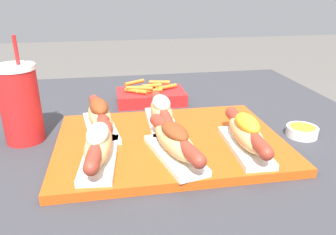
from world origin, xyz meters
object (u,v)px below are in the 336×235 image
object	(u,v)px
serving_tray	(170,142)
drink_cup	(20,104)
hot_dog_1	(174,142)
hot_dog_4	(161,112)
hot_dog_2	(246,134)
sauce_bowl	(302,131)
hot_dog_3	(100,116)
fries_basket	(151,96)
hot_dog_0	(99,145)

from	to	relation	value
serving_tray	drink_cup	xyz separation A→B (m)	(-0.31, 0.08, 0.08)
hot_dog_1	hot_dog_4	size ratio (longest dim) A/B	0.98
serving_tray	hot_dog_2	world-z (taller)	hot_dog_2
sauce_bowl	drink_cup	distance (m)	0.63
hot_dog_3	fries_basket	distance (m)	0.26
drink_cup	hot_dog_4	bearing A→B (deg)	-1.65
serving_tray	fries_basket	bearing A→B (deg)	90.90
hot_dog_1	sauce_bowl	size ratio (longest dim) A/B	3.02
hot_dog_0	hot_dog_3	xyz separation A→B (m)	(-0.00, 0.14, 0.00)
hot_dog_1	hot_dog_4	distance (m)	0.16
serving_tray	hot_dog_4	xyz separation A→B (m)	(-0.01, 0.07, 0.04)
hot_dog_4	sauce_bowl	world-z (taller)	hot_dog_4
hot_dog_0	drink_cup	bearing A→B (deg)	136.89
hot_dog_4	fries_basket	world-z (taller)	hot_dog_4
hot_dog_1	hot_dog_4	bearing A→B (deg)	90.09
hot_dog_1	drink_cup	bearing A→B (deg)	151.48
hot_dog_0	hot_dog_3	size ratio (longest dim) A/B	1.01
serving_tray	fries_basket	xyz separation A→B (m)	(-0.00, 0.29, 0.01)
hot_dog_4	fries_basket	size ratio (longest dim) A/B	1.11
hot_dog_3	drink_cup	world-z (taller)	drink_cup
hot_dog_1	hot_dog_4	xyz separation A→B (m)	(-0.00, 0.16, 0.00)
serving_tray	sauce_bowl	xyz separation A→B (m)	(0.31, -0.00, 0.00)
hot_dog_1	hot_dog_3	world-z (taller)	hot_dog_3
serving_tray	hot_dog_1	world-z (taller)	hot_dog_1
sauce_bowl	fries_basket	world-z (taller)	fries_basket
serving_tray	hot_dog_3	world-z (taller)	hot_dog_3
hot_dog_1	drink_cup	world-z (taller)	drink_cup
hot_dog_2	fries_basket	size ratio (longest dim) A/B	1.11
hot_dog_0	drink_cup	xyz separation A→B (m)	(-0.17, 0.16, 0.03)
hot_dog_2	sauce_bowl	size ratio (longest dim) A/B	3.09
hot_dog_4	drink_cup	size ratio (longest dim) A/B	0.94
hot_dog_1	fries_basket	size ratio (longest dim) A/B	1.08
hot_dog_2	hot_dog_4	distance (m)	0.21
hot_dog_1	hot_dog_3	xyz separation A→B (m)	(-0.14, 0.15, 0.00)
hot_dog_1	hot_dog_2	xyz separation A→B (m)	(0.15, 0.01, 0.00)
serving_tray	drink_cup	distance (m)	0.33
hot_dog_0	drink_cup	distance (m)	0.23
hot_dog_0	fries_basket	size ratio (longest dim) A/B	1.11
hot_dog_4	drink_cup	distance (m)	0.31
hot_dog_0	hot_dog_3	world-z (taller)	hot_dog_3
serving_tray	hot_dog_3	xyz separation A→B (m)	(-0.15, 0.07, 0.04)
drink_cup	fries_basket	size ratio (longest dim) A/B	1.17
hot_dog_2	sauce_bowl	world-z (taller)	hot_dog_2
hot_dog_0	hot_dog_1	distance (m)	0.14
hot_dog_3	sauce_bowl	size ratio (longest dim) A/B	3.06
sauce_bowl	fries_basket	distance (m)	0.43
sauce_bowl	hot_dog_4	bearing A→B (deg)	166.34
hot_dog_3	hot_dog_0	bearing A→B (deg)	-89.73
serving_tray	hot_dog_0	xyz separation A→B (m)	(-0.15, -0.07, 0.04)
hot_dog_1	hot_dog_2	world-z (taller)	hot_dog_2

